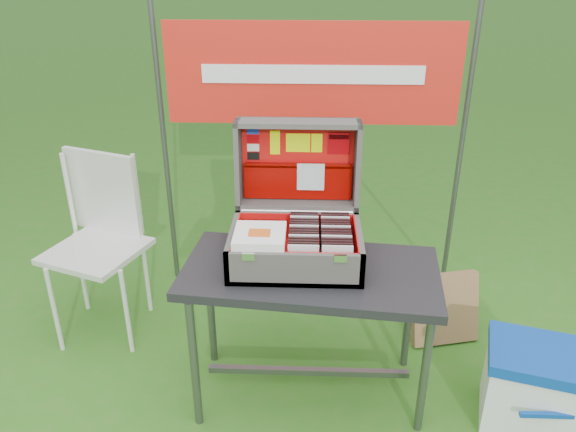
{
  "coord_description": "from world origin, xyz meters",
  "views": [
    {
      "loc": [
        -0.01,
        -1.97,
        1.92
      ],
      "look_at": [
        -0.09,
        0.1,
        0.92
      ],
      "focal_mm": 35.0,
      "sensor_mm": 36.0,
      "label": 1
    }
  ],
  "objects_px": {
    "cooler": "(536,387)",
    "chair": "(96,253)",
    "table": "(309,333)",
    "suitcase": "(296,200)",
    "cardboard_box": "(445,308)"
  },
  "relations": [
    {
      "from": "cardboard_box",
      "to": "cooler",
      "type": "bearing_deg",
      "value": -78.31
    },
    {
      "from": "suitcase",
      "to": "cardboard_box",
      "type": "bearing_deg",
      "value": 22.65
    },
    {
      "from": "chair",
      "to": "cardboard_box",
      "type": "bearing_deg",
      "value": 20.3
    },
    {
      "from": "table",
      "to": "cardboard_box",
      "type": "xyz_separation_m",
      "value": [
        0.72,
        0.44,
        -0.15
      ]
    },
    {
      "from": "cooler",
      "to": "chair",
      "type": "relative_size",
      "value": 0.45
    },
    {
      "from": "table",
      "to": "suitcase",
      "type": "bearing_deg",
      "value": 126.87
    },
    {
      "from": "table",
      "to": "suitcase",
      "type": "xyz_separation_m",
      "value": [
        -0.07,
        0.11,
        0.61
      ]
    },
    {
      "from": "suitcase",
      "to": "chair",
      "type": "relative_size",
      "value": 0.58
    },
    {
      "from": "suitcase",
      "to": "cardboard_box",
      "type": "relative_size",
      "value": 1.48
    },
    {
      "from": "suitcase",
      "to": "chair",
      "type": "bearing_deg",
      "value": 162.28
    },
    {
      "from": "chair",
      "to": "cardboard_box",
      "type": "height_order",
      "value": "chair"
    },
    {
      "from": "cardboard_box",
      "to": "chair",
      "type": "bearing_deg",
      "value": 166.46
    },
    {
      "from": "suitcase",
      "to": "cardboard_box",
      "type": "distance_m",
      "value": 1.14
    },
    {
      "from": "cardboard_box",
      "to": "suitcase",
      "type": "bearing_deg",
      "value": -170.64
    },
    {
      "from": "table",
      "to": "cooler",
      "type": "bearing_deg",
      "value": -2.41
    }
  ]
}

